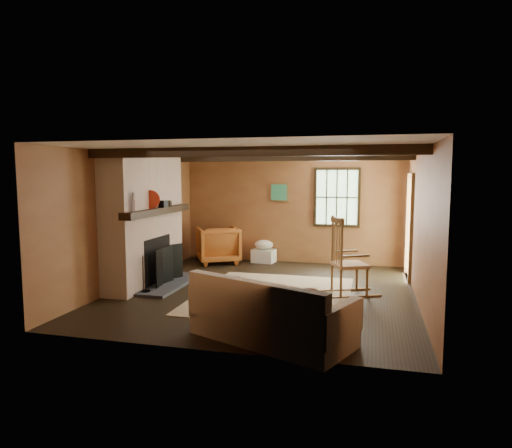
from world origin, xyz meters
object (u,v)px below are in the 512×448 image
(armchair, at_px, (218,245))
(fireplace, at_px, (146,224))
(sofa, at_px, (270,318))
(rocking_chair, at_px, (347,262))
(laundry_basket, at_px, (264,256))

(armchair, bearing_deg, fireplace, 44.81)
(fireplace, xyz_separation_m, sofa, (2.83, -2.28, -0.82))
(rocking_chair, height_order, laundry_basket, rocking_chair)
(sofa, xyz_separation_m, laundry_basket, (-1.22, 4.82, -0.14))
(sofa, relative_size, laundry_basket, 4.32)
(sofa, bearing_deg, rocking_chair, 95.41)
(laundry_basket, height_order, armchair, armchair)
(fireplace, distance_m, laundry_basket, 3.15)
(laundry_basket, xyz_separation_m, armchair, (-0.99, -0.33, 0.27))
(sofa, bearing_deg, fireplace, 164.27)
(fireplace, xyz_separation_m, rocking_chair, (3.61, 0.14, -0.55))
(rocking_chair, bearing_deg, armchair, 31.69)
(sofa, height_order, armchair, armchair)
(laundry_basket, bearing_deg, fireplace, -122.40)
(rocking_chair, distance_m, armchair, 3.64)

